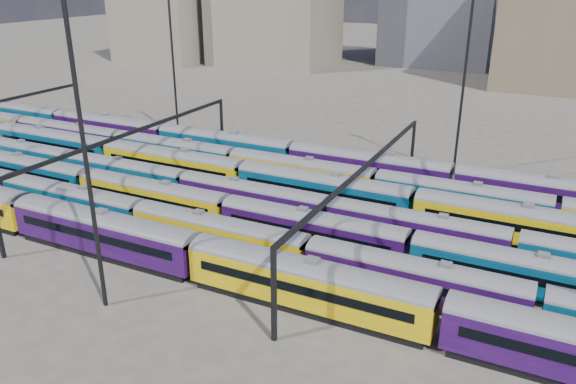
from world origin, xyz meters
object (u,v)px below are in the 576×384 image
at_px(mast_2, 84,146).
at_px(rake_0, 441,312).
at_px(rake_1, 414,275).
at_px(rake_2, 312,226).

bearing_deg(mast_2, rake_0, 14.90).
relative_size(rake_1, rake_2, 1.36).
height_order(rake_1, mast_2, mast_2).
relative_size(rake_1, mast_2, 5.28).
bearing_deg(rake_1, mast_2, -152.45).
distance_m(rake_0, rake_2, 17.92).
xyz_separation_m(rake_0, mast_2, (-26.30, -7.00, 11.16)).
distance_m(rake_0, mast_2, 29.42).
height_order(rake_0, rake_2, rake_0).
xyz_separation_m(rake_2, mast_2, (-11.43, -17.00, 11.40)).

